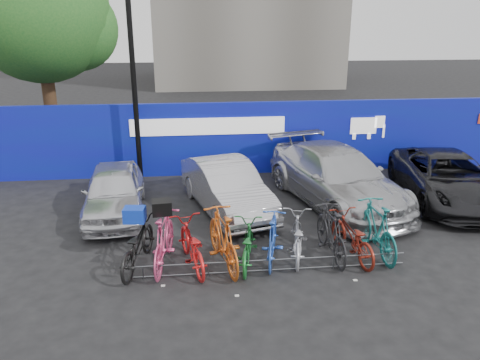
{
  "coord_description": "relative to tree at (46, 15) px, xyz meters",
  "views": [
    {
      "loc": [
        -1.55,
        -8.96,
        4.92
      ],
      "look_at": [
        -0.38,
        2.0,
        1.13
      ],
      "focal_mm": 35.0,
      "sensor_mm": 36.0,
      "label": 1
    }
  ],
  "objects": [
    {
      "name": "ground",
      "position": [
        6.77,
        -10.06,
        -5.07
      ],
      "size": [
        100.0,
        100.0,
        0.0
      ],
      "primitive_type": "plane",
      "color": "black",
      "rests_on": "ground"
    },
    {
      "name": "hoarding",
      "position": [
        6.78,
        -4.06,
        -3.86
      ],
      "size": [
        22.0,
        0.18,
        2.4
      ],
      "color": "#0B219B",
      "rests_on": "ground"
    },
    {
      "name": "tree",
      "position": [
        0.0,
        0.0,
        0.0
      ],
      "size": [
        5.4,
        5.2,
        7.8
      ],
      "color": "#382314",
      "rests_on": "ground"
    },
    {
      "name": "lamppost",
      "position": [
        3.57,
        -4.66,
        -1.8
      ],
      "size": [
        0.25,
        0.5,
        6.11
      ],
      "color": "black",
      "rests_on": "ground"
    },
    {
      "name": "bike_rack",
      "position": [
        6.77,
        -10.66,
        -4.91
      ],
      "size": [
        5.6,
        0.03,
        0.3
      ],
      "color": "#595B60",
      "rests_on": "ground"
    },
    {
      "name": "car_0",
      "position": [
        3.15,
        -7.21,
        -4.42
      ],
      "size": [
        1.87,
        3.93,
        1.3
      ],
      "primitive_type": "imported",
      "rotation": [
        0.0,
        0.0,
        0.09
      ],
      "color": "silver",
      "rests_on": "ground"
    },
    {
      "name": "car_1",
      "position": [
        6.11,
        -7.25,
        -4.4
      ],
      "size": [
        2.5,
        4.3,
        1.34
      ],
      "primitive_type": "imported",
      "rotation": [
        0.0,
        0.0,
        0.28
      ],
      "color": "#ACABB0",
      "rests_on": "ground"
    },
    {
      "name": "car_2",
      "position": [
        9.2,
        -7.07,
        -4.29
      ],
      "size": [
        3.47,
        5.76,
        1.56
      ],
      "primitive_type": "imported",
      "rotation": [
        0.0,
        0.0,
        0.25
      ],
      "color": "#B2B2B6",
      "rests_on": "ground"
    },
    {
      "name": "car_3",
      "position": [
        12.39,
        -7.19,
        -4.39
      ],
      "size": [
        2.96,
        5.16,
        1.36
      ],
      "primitive_type": "imported",
      "rotation": [
        0.0,
        0.0,
        -0.15
      ],
      "color": "black",
      "rests_on": "ground"
    },
    {
      "name": "bike_0",
      "position": [
        4.03,
        -10.14,
        -4.55
      ],
      "size": [
        1.09,
        2.07,
        1.03
      ],
      "primitive_type": "imported",
      "rotation": [
        0.0,
        0.0,
        2.92
      ],
      "color": "black",
      "rests_on": "ground"
    },
    {
      "name": "bike_1",
      "position": [
        4.58,
        -10.13,
        -4.48
      ],
      "size": [
        0.83,
        2.02,
        1.18
      ],
      "primitive_type": "imported",
      "rotation": [
        0.0,
        0.0,
        3.0
      ],
      "color": "#E3477F",
      "rests_on": "ground"
    },
    {
      "name": "bike_2",
      "position": [
        5.14,
        -10.25,
        -4.57
      ],
      "size": [
        1.08,
        1.99,
        0.99
      ],
      "primitive_type": "imported",
      "rotation": [
        0.0,
        0.0,
        3.38
      ],
      "color": "red",
      "rests_on": "ground"
    },
    {
      "name": "bike_3",
      "position": [
        5.81,
        -10.26,
        -4.45
      ],
      "size": [
        1.0,
        2.13,
        1.23
      ],
      "primitive_type": "imported",
      "rotation": [
        0.0,
        0.0,
        3.36
      ],
      "color": "#D25E1B",
      "rests_on": "ground"
    },
    {
      "name": "bike_4",
      "position": [
        6.3,
        -10.27,
        -4.61
      ],
      "size": [
        0.92,
        1.82,
        0.91
      ],
      "primitive_type": "imported",
      "rotation": [
        0.0,
        0.0,
        2.95
      ],
      "color": "#1B722C",
      "rests_on": "ground"
    },
    {
      "name": "bike_5",
      "position": [
        6.87,
        -10.18,
        -4.54
      ],
      "size": [
        0.9,
        1.82,
        1.05
      ],
      "primitive_type": "imported",
      "rotation": [
        0.0,
        0.0,
        2.9
      ],
      "color": "blue",
      "rests_on": "ground"
    },
    {
      "name": "bike_6",
      "position": [
        7.42,
        -10.04,
        -4.6
      ],
      "size": [
        0.98,
        1.89,
        0.95
      ],
      "primitive_type": "imported",
      "rotation": [
        0.0,
        0.0,
        2.94
      ],
      "color": "#A9AAB1",
      "rests_on": "ground"
    },
    {
      "name": "bike_7",
      "position": [
        8.15,
        -10.13,
        -4.5
      ],
      "size": [
        0.62,
        1.92,
        1.14
      ],
      "primitive_type": "imported",
      "rotation": [
        0.0,
        0.0,
        3.18
      ],
      "color": "#232326",
      "rests_on": "ground"
    },
    {
      "name": "bike_8",
      "position": [
        8.59,
        -10.2,
        -4.59
      ],
      "size": [
        0.95,
        1.92,
        0.96
      ],
      "primitive_type": "imported",
      "rotation": [
        0.0,
        0.0,
        3.32
      ],
      "color": "maroon",
      "rests_on": "ground"
    },
    {
      "name": "bike_9",
      "position": [
        9.17,
        -10.08,
        -4.46
      ],
      "size": [
        0.68,
        2.04,
        1.21
      ],
      "primitive_type": "imported",
      "rotation": [
        0.0,
        0.0,
        3.2
      ],
      "color": "#176B6A",
      "rests_on": "ground"
    },
    {
      "name": "cargo_crate",
      "position": [
        4.03,
        -10.14,
        -3.89
      ],
      "size": [
        0.45,
        0.37,
        0.3
      ],
      "primitive_type": "cube",
      "rotation": [
        0.0,
        0.0,
        -0.11
      ],
      "color": "#1031B5",
      "rests_on": "bike_0"
    },
    {
      "name": "cargo_topcase",
      "position": [
        4.58,
        -10.13,
        -3.75
      ],
      "size": [
        0.42,
        0.38,
        0.29
      ],
      "primitive_type": "cube",
      "rotation": [
        0.0,
        0.0,
        0.09
      ],
      "color": "black",
      "rests_on": "bike_1"
    }
  ]
}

